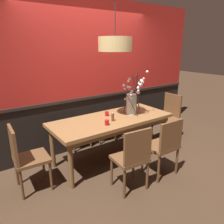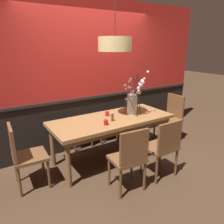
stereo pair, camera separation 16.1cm
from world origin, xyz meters
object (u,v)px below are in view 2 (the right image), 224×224
object	(u,v)px
chair_near_side_right	(163,145)
condiment_bottle	(112,117)
vase_with_blossoms	(133,102)
candle_holder_nearer_center	(107,114)
chair_far_side_right	(104,115)
candle_holder_nearer_edge	(106,122)
chair_near_side_left	(130,157)
pendant_lamp	(115,44)
chair_head_west_end	(24,154)
dining_table	(112,123)
chair_head_east_end	(171,115)
chair_far_side_left	(77,120)

from	to	relation	value
chair_near_side_right	condiment_bottle	world-z (taller)	chair_near_side_right
vase_with_blossoms	candle_holder_nearer_center	distance (m)	0.48
chair_far_side_right	candle_holder_nearer_edge	xyz separation A→B (m)	(-0.58, -1.04, 0.27)
chair_near_side_left	pendant_lamp	bearing A→B (deg)	69.99
chair_head_west_end	candle_holder_nearer_edge	bearing A→B (deg)	-9.51
dining_table	chair_near_side_left	distance (m)	0.92
candle_holder_nearer_center	condiment_bottle	size ratio (longest dim) A/B	0.56
chair_head_east_end	candle_holder_nearer_center	size ratio (longest dim) A/B	12.00
chair_near_side_left	candle_holder_nearer_center	size ratio (longest dim) A/B	11.55
chair_near_side_right	vase_with_blossoms	size ratio (longest dim) A/B	1.19
candle_holder_nearer_center	candle_holder_nearer_edge	world-z (taller)	same
vase_with_blossoms	candle_holder_nearer_center	world-z (taller)	vase_with_blossoms
chair_far_side_right	vase_with_blossoms	distance (m)	0.95
chair_head_west_end	candle_holder_nearer_center	distance (m)	1.46
chair_far_side_left	chair_near_side_right	distance (m)	1.81
chair_head_east_end	pendant_lamp	xyz separation A→B (m)	(-1.43, -0.07, 1.39)
dining_table	condiment_bottle	distance (m)	0.21
vase_with_blossoms	chair_head_east_end	bearing A→B (deg)	1.12
condiment_bottle	pendant_lamp	distance (m)	1.11
chair_head_west_end	vase_with_blossoms	xyz separation A→B (m)	(1.85, 0.00, 0.44)
chair_far_side_right	pendant_lamp	size ratio (longest dim) A/B	1.02
chair_head_west_end	chair_far_side_right	distance (m)	1.95
chair_head_west_end	chair_near_side_right	world-z (taller)	chair_head_west_end
vase_with_blossoms	candle_holder_nearer_edge	xyz separation A→B (m)	(-0.67, -0.20, -0.17)
chair_near_side_left	chair_near_side_right	bearing A→B (deg)	-0.44
candle_holder_nearer_center	chair_near_side_left	bearing A→B (deg)	-105.35
chair_far_side_left	chair_far_side_right	size ratio (longest dim) A/B	1.01
dining_table	pendant_lamp	xyz separation A→B (m)	(0.01, -0.07, 1.26)
dining_table	vase_with_blossoms	bearing A→B (deg)	-2.07
dining_table	condiment_bottle	bearing A→B (deg)	-121.02
chair_near_side_right	pendant_lamp	bearing A→B (deg)	112.03
dining_table	condiment_bottle	xyz separation A→B (m)	(-0.07, -0.12, 0.15)
chair_head_west_end	chair_near_side_left	bearing A→B (deg)	-36.33
chair_head_west_end	chair_near_side_left	xyz separation A→B (m)	(1.15, -0.84, -0.00)
dining_table	chair_near_side_left	xyz separation A→B (m)	(-0.28, -0.86, -0.15)
chair_near_side_left	candle_holder_nearer_center	distance (m)	1.08
vase_with_blossoms	candle_holder_nearer_edge	size ratio (longest dim) A/B	9.59
dining_table	chair_head_west_end	xyz separation A→B (m)	(-1.43, -0.02, -0.15)
chair_near_side_left	candle_holder_nearer_edge	size ratio (longest dim) A/B	11.51
condiment_bottle	chair_head_west_end	bearing A→B (deg)	175.65
chair_near_side_right	candle_holder_nearer_center	size ratio (longest dim) A/B	11.43
chair_head_west_end	chair_near_side_right	bearing A→B (deg)	-25.78
chair_far_side_left	chair_near_side_left	bearing A→B (deg)	-90.39
dining_table	chair_far_side_right	xyz separation A→B (m)	(0.33, 0.82, -0.15)
vase_with_blossoms	chair_head_west_end	bearing A→B (deg)	-179.99
candle_holder_nearer_center	pendant_lamp	bearing A→B (deg)	-86.82
dining_table	chair_near_side_right	size ratio (longest dim) A/B	2.25
chair_far_side_left	condiment_bottle	bearing A→B (deg)	-78.38
chair_far_side_right	condiment_bottle	size ratio (longest dim) A/B	6.34
chair_near_side_right	condiment_bottle	size ratio (longest dim) A/B	6.37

